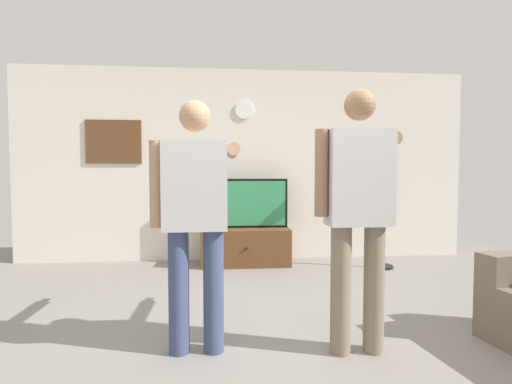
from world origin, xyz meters
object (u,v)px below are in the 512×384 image
at_px(person_standing_nearer_lamp, 196,210).
at_px(tv_stand, 246,246).
at_px(framed_picture, 114,142).
at_px(television, 245,203).
at_px(person_standing_nearer_couch, 358,204).
at_px(floor_lamp, 382,168).
at_px(wall_clock, 244,110).

bearing_deg(person_standing_nearer_lamp, tv_stand, 78.87).
bearing_deg(framed_picture, television, -7.87).
bearing_deg(person_standing_nearer_lamp, person_standing_nearer_couch, -5.20).
relative_size(framed_picture, person_standing_nearer_lamp, 0.43).
distance_m(framed_picture, floor_lamp, 3.63).
height_order(wall_clock, framed_picture, wall_clock).
bearing_deg(person_standing_nearer_lamp, floor_lamp, 43.47).
height_order(tv_stand, floor_lamp, floor_lamp).
height_order(floor_lamp, person_standing_nearer_couch, floor_lamp).
bearing_deg(framed_picture, person_standing_nearer_couch, -49.83).
bearing_deg(person_standing_nearer_couch, wall_clock, 102.16).
relative_size(wall_clock, floor_lamp, 0.14).
distance_m(tv_stand, person_standing_nearer_lamp, 2.62).
relative_size(framed_picture, person_standing_nearer_couch, 0.42).
distance_m(television, person_standing_nearer_lamp, 2.56).
relative_size(floor_lamp, person_standing_nearer_lamp, 1.05).
xyz_separation_m(person_standing_nearer_lamp, person_standing_nearer_couch, (1.10, -0.10, 0.04)).
height_order(wall_clock, person_standing_nearer_lamp, wall_clock).
bearing_deg(television, wall_clock, 90.00).
bearing_deg(floor_lamp, tv_stand, 168.92).
distance_m(tv_stand, person_standing_nearer_couch, 2.75).
distance_m(wall_clock, person_standing_nearer_couch, 3.12).
bearing_deg(wall_clock, person_standing_nearer_lamp, -99.98).
height_order(floor_lamp, person_standing_nearer_lamp, floor_lamp).
height_order(framed_picture, person_standing_nearer_couch, framed_picture).
distance_m(wall_clock, framed_picture, 1.86).
bearing_deg(person_standing_nearer_couch, framed_picture, 130.17).
bearing_deg(person_standing_nearer_couch, person_standing_nearer_lamp, 174.80).
bearing_deg(tv_stand, wall_clock, 90.00).
bearing_deg(wall_clock, tv_stand, -90.00).
xyz_separation_m(tv_stand, floor_lamp, (1.75, -0.34, 1.05)).
xyz_separation_m(television, framed_picture, (-1.80, 0.25, 0.84)).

